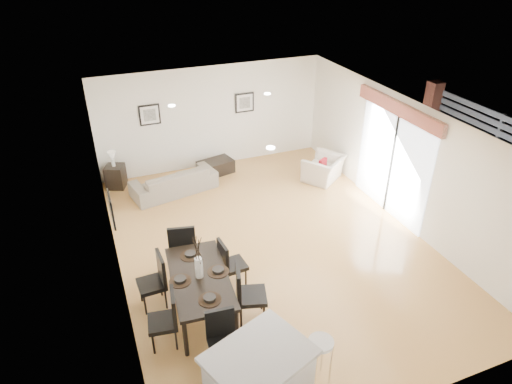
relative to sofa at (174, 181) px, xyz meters
name	(u,v)px	position (x,y,z in m)	size (l,w,h in m)	color
ground	(272,244)	(1.36, -2.87, -0.30)	(8.00, 8.00, 0.00)	tan
wall_back	(212,117)	(1.36, 1.13, 1.05)	(6.00, 0.04, 2.70)	white
wall_front	(405,338)	(1.36, -6.87, 1.05)	(6.00, 0.04, 2.70)	white
wall_left	(111,219)	(-1.64, -2.87, 1.05)	(0.04, 8.00, 2.70)	white
wall_right	(403,161)	(4.36, -2.87, 1.05)	(0.04, 8.00, 2.70)	white
ceiling	(274,120)	(1.36, -2.87, 2.40)	(6.00, 8.00, 0.02)	white
sofa	(174,181)	(0.00, 0.00, 0.00)	(2.06, 0.80, 0.60)	gray
armchair	(324,169)	(3.70, -0.78, 0.02)	(0.97, 0.85, 0.63)	beige
courtyard_plant_b	(447,165)	(6.79, -1.78, 0.00)	(0.34, 0.34, 0.60)	#436129
dining_table	(200,280)	(-0.49, -4.18, 0.38)	(1.06, 1.88, 0.75)	black
dining_chair_wnear	(168,316)	(-1.13, -4.64, 0.24)	(0.50, 0.50, 0.98)	black
dining_chair_wfar	(156,278)	(-1.12, -3.72, 0.26)	(0.47, 0.47, 1.00)	black
dining_chair_enear	(246,291)	(0.15, -4.61, 0.29)	(0.59, 0.59, 1.06)	black
dining_chair_efar	(229,262)	(0.16, -3.73, 0.23)	(0.46, 0.46, 0.96)	black
dining_chair_head	(222,336)	(-0.48, -5.31, 0.23)	(0.46, 0.46, 0.95)	black
dining_chair_foot	(183,246)	(-0.51, -3.06, 0.30)	(0.58, 0.58, 1.08)	black
vase	(198,261)	(-0.49, -4.18, 0.77)	(0.99, 1.52, 0.77)	white
coffee_table	(216,167)	(1.24, 0.58, -0.12)	(0.89, 0.53, 0.36)	black
side_table	(116,176)	(-1.29, 0.78, -0.01)	(0.44, 0.44, 0.58)	black
table_lamp	(112,157)	(-1.29, 0.78, 0.53)	(0.20, 0.20, 0.39)	white
cushion	(323,164)	(3.61, -0.87, 0.20)	(0.28, 0.09, 0.28)	#A4151F
kitchen_island	(259,378)	(-0.22, -6.10, 0.16)	(1.57, 1.39, 0.91)	silver
bar_stool	(321,347)	(0.68, -6.10, 0.37)	(0.35, 0.35, 0.78)	silver
framed_print_back_left	(150,115)	(-0.24, 1.10, 1.35)	(0.52, 0.04, 0.52)	black
framed_print_back_right	(245,103)	(2.26, 1.10, 1.35)	(0.52, 0.04, 0.52)	black
framed_print_left_wall	(111,209)	(-1.61, -3.07, 1.35)	(0.04, 0.52, 0.52)	black
sliding_door	(394,143)	(4.32, -2.57, 1.36)	(0.12, 2.70, 2.57)	white
courtyard	(481,142)	(7.53, -2.01, 0.62)	(6.00, 6.00, 2.00)	gray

